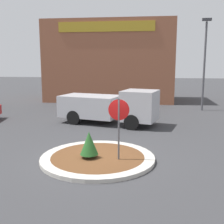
% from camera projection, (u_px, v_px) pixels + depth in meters
% --- Properties ---
extents(ground_plane, '(120.00, 120.00, 0.00)m').
position_uv_depth(ground_plane, '(98.00, 160.00, 11.36)').
color(ground_plane, '#38383A').
extents(traffic_island, '(4.61, 4.61, 0.15)m').
position_uv_depth(traffic_island, '(98.00, 158.00, 11.35)').
color(traffic_island, '#BCB7AD').
rests_on(traffic_island, ground_plane).
extents(stop_sign, '(0.81, 0.07, 2.54)m').
position_uv_depth(stop_sign, '(119.00, 118.00, 10.69)').
color(stop_sign, '#4C4C51').
rests_on(stop_sign, ground_plane).
extents(island_shrub, '(0.72, 0.72, 1.06)m').
position_uv_depth(island_shrub, '(89.00, 143.00, 11.05)').
color(island_shrub, brown).
rests_on(island_shrub, traffic_island).
extents(utility_truck, '(6.53, 3.63, 2.21)m').
position_uv_depth(utility_truck, '(110.00, 106.00, 17.76)').
color(utility_truck, '#B2B2B7').
rests_on(utility_truck, ground_plane).
extents(storefront_building, '(12.58, 6.07, 7.86)m').
position_uv_depth(storefront_building, '(110.00, 62.00, 28.74)').
color(storefront_building, '#93563D').
rests_on(storefront_building, ground_plane).
extents(light_pole, '(0.70, 0.30, 7.25)m').
position_uv_depth(light_pole, '(205.00, 58.00, 22.25)').
color(light_pole, '#4C4C51').
rests_on(light_pole, ground_plane).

